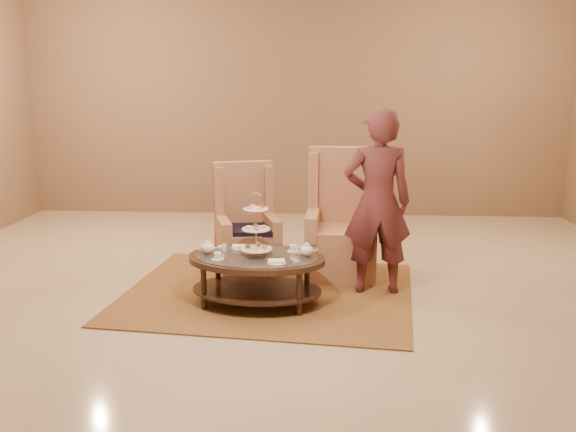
# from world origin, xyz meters

# --- Properties ---
(ground) EXTENTS (8.00, 8.00, 0.00)m
(ground) POSITION_xyz_m (0.00, 0.00, 0.00)
(ground) COLOR #C4B392
(ground) RESTS_ON ground
(ceiling) EXTENTS (8.00, 8.00, 0.02)m
(ceiling) POSITION_xyz_m (0.00, 0.00, 0.00)
(ceiling) COLOR beige
(ceiling) RESTS_ON ground
(wall_back) EXTENTS (8.00, 0.04, 3.50)m
(wall_back) POSITION_xyz_m (0.00, 4.00, 1.75)
(wall_back) COLOR #7F6145
(wall_back) RESTS_ON ground
(rug) EXTENTS (2.99, 2.59, 0.01)m
(rug) POSITION_xyz_m (-0.08, 0.36, 0.01)
(rug) COLOR olive
(rug) RESTS_ON ground
(tea_table) EXTENTS (1.36, 1.02, 1.06)m
(tea_table) POSITION_xyz_m (-0.16, 0.04, 0.39)
(tea_table) COLOR black
(tea_table) RESTS_ON ground
(armchair_left) EXTENTS (0.79, 0.81, 1.17)m
(armchair_left) POSITION_xyz_m (-0.38, 1.10, 0.40)
(armchair_left) COLOR #B57A55
(armchair_left) RESTS_ON ground
(armchair_right) EXTENTS (0.75, 0.78, 1.34)m
(armchair_right) POSITION_xyz_m (0.64, 1.04, 0.45)
(armchair_right) COLOR #B57A55
(armchair_right) RESTS_ON ground
(person) EXTENTS (0.69, 0.48, 1.80)m
(person) POSITION_xyz_m (0.97, 0.46, 0.90)
(person) COLOR #542425
(person) RESTS_ON ground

